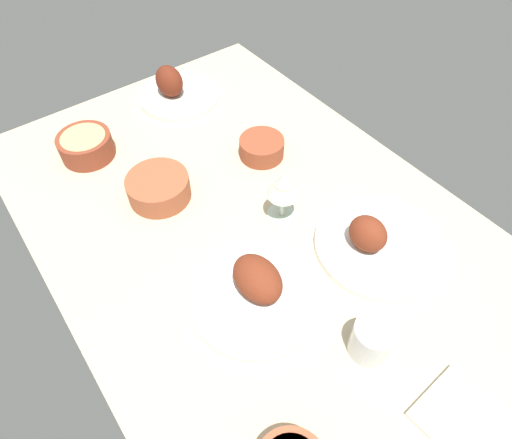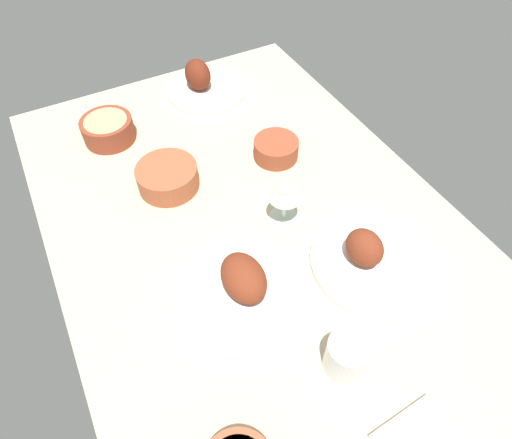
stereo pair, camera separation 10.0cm
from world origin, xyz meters
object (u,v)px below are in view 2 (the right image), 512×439
object	(u,v)px
bowl_potatoes	(276,148)
plate_near_viewer	(373,257)
plate_far_side	(203,84)
bowl_soup	(168,177)
water_tumbler	(346,355)
bowl_pasta	(108,129)
wine_glass	(285,190)
plate_center_main	(241,288)

from	to	relation	value
bowl_potatoes	plate_near_viewer	bearing A→B (deg)	2.11
plate_far_side	bowl_soup	size ratio (longest dim) A/B	1.60
water_tumbler	bowl_pasta	bearing A→B (deg)	-166.54
plate_far_side	water_tumbler	world-z (taller)	plate_far_side
plate_near_viewer	bowl_pasta	xyz separation A→B (cm)	(-67.57, -38.50, 1.40)
plate_near_viewer	bowl_pasta	size ratio (longest dim) A/B	2.05
bowl_potatoes	bowl_soup	distance (cm)	29.31
plate_far_side	bowl_potatoes	bearing A→B (deg)	7.99
plate_near_viewer	wine_glass	distance (cm)	23.84
water_tumbler	bowl_potatoes	bearing A→B (deg)	162.75
plate_far_side	bowl_pasta	world-z (taller)	plate_far_side
plate_center_main	bowl_pasta	world-z (taller)	plate_center_main
plate_center_main	plate_near_viewer	world-z (taller)	plate_near_viewer
bowl_soup	plate_far_side	bearing A→B (deg)	144.07
bowl_soup	wine_glass	world-z (taller)	wine_glass
bowl_soup	wine_glass	xyz separation A→B (cm)	(22.85, 19.99, 6.66)
plate_far_side	bowl_potatoes	world-z (taller)	plate_far_side
bowl_pasta	bowl_potatoes	size ratio (longest dim) A/B	1.18
bowl_pasta	bowl_soup	xyz separation A→B (cm)	(24.89, 7.91, -0.15)
plate_near_viewer	water_tumbler	world-z (taller)	plate_near_viewer
wine_glass	water_tumbler	size ratio (longest dim) A/B	1.71
wine_glass	bowl_pasta	bearing A→B (deg)	-149.69
bowl_pasta	bowl_potatoes	bearing A→B (deg)	52.88
plate_center_main	bowl_potatoes	world-z (taller)	plate_center_main
bowl_soup	water_tumbler	world-z (taller)	water_tumbler
plate_center_main	bowl_soup	bearing A→B (deg)	-176.72
plate_far_side	wine_glass	distance (cm)	56.61
plate_center_main	plate_far_side	world-z (taller)	plate_far_side
wine_glass	plate_center_main	bearing A→B (deg)	-52.93
bowl_pasta	water_tumbler	distance (cm)	85.57
bowl_potatoes	plate_center_main	bearing A→B (deg)	-39.14
bowl_potatoes	wine_glass	distance (cm)	22.84
bowl_pasta	wine_glass	xyz separation A→B (cm)	(47.74, 27.91, 6.51)
plate_center_main	bowl_pasta	xyz separation A→B (cm)	(-61.27, -10.00, 0.96)
plate_far_side	wine_glass	bearing A→B (deg)	-4.13
bowl_soup	bowl_potatoes	bearing A→B (deg)	83.83
plate_center_main	water_tumbler	bearing A→B (deg)	24.31
bowl_soup	plate_center_main	bearing A→B (deg)	3.28
plate_far_side	wine_glass	size ratio (longest dim) A/B	1.74
bowl_soup	water_tumbler	size ratio (longest dim) A/B	1.86
plate_near_viewer	bowl_potatoes	distance (cm)	39.57
bowl_pasta	bowl_soup	size ratio (longest dim) A/B	0.92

